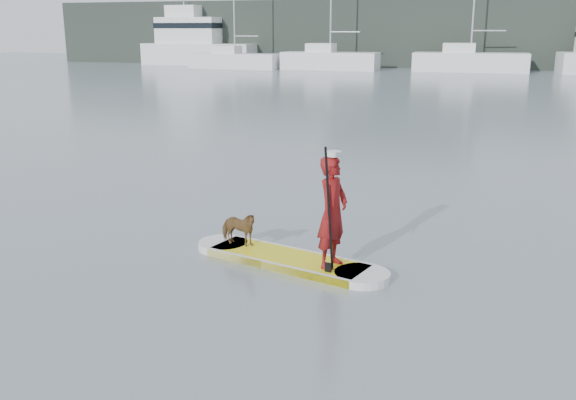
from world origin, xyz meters
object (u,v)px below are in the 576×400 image
(paddler, at_px, (333,212))
(motor_yacht_b, at_px, (196,43))
(sailboat_c, at_px, (329,59))
(sailboat_b, at_px, (234,59))
(paddleboard, at_px, (288,260))
(dog, at_px, (238,228))
(sailboat_d, at_px, (469,60))

(paddler, relative_size, motor_yacht_b, 0.14)
(sailboat_c, distance_m, motor_yacht_b, 14.91)
(paddler, bearing_deg, sailboat_b, 36.88)
(sailboat_c, bearing_deg, motor_yacht_b, 165.99)
(motor_yacht_b, bearing_deg, sailboat_b, -37.57)
(paddleboard, xyz_separation_m, sailboat_c, (-11.53, 45.52, 0.81))
(paddleboard, height_order, sailboat_b, sailboat_b)
(motor_yacht_b, bearing_deg, dog, -62.27)
(sailboat_b, height_order, motor_yacht_b, sailboat_b)
(dog, distance_m, sailboat_c, 46.52)
(paddleboard, distance_m, motor_yacht_b, 55.67)
(paddleboard, height_order, paddler, paddler)
(paddleboard, height_order, motor_yacht_b, motor_yacht_b)
(dog, bearing_deg, sailboat_b, 30.19)
(sailboat_c, height_order, motor_yacht_b, sailboat_c)
(dog, distance_m, sailboat_d, 46.48)
(paddler, height_order, motor_yacht_b, motor_yacht_b)
(paddler, height_order, sailboat_c, sailboat_c)
(paddleboard, distance_m, dog, 1.00)
(dog, height_order, sailboat_d, sailboat_d)
(paddleboard, xyz_separation_m, sailboat_d, (-0.05, 46.70, 0.90))
(paddler, bearing_deg, dog, 88.00)
(sailboat_d, bearing_deg, sailboat_b, -175.58)
(dog, relative_size, motor_yacht_b, 0.06)
(paddleboard, bearing_deg, paddler, 0.00)
(motor_yacht_b, bearing_deg, sailboat_c, -13.74)
(dog, relative_size, sailboat_b, 0.06)
(sailboat_c, xyz_separation_m, sailboat_d, (11.48, 1.19, 0.09))
(paddler, relative_size, sailboat_d, 0.12)
(paddleboard, bearing_deg, sailboat_d, 104.16)
(sailboat_b, bearing_deg, dog, -65.05)
(sailboat_b, bearing_deg, sailboat_c, 9.04)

